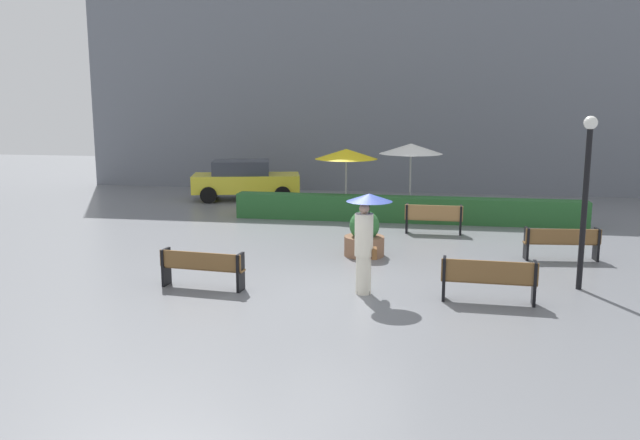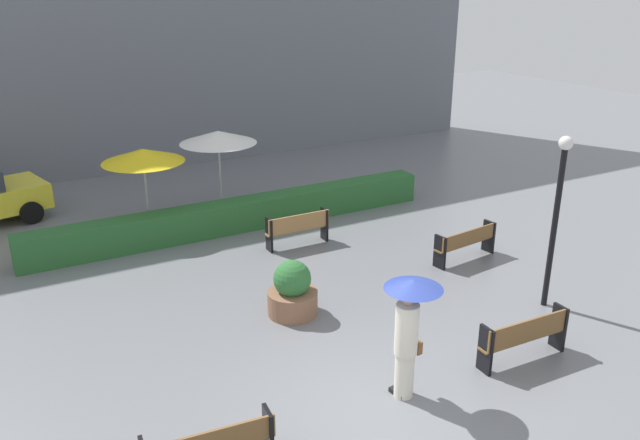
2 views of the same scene
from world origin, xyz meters
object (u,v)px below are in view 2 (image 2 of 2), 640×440
at_px(pedestrian_with_umbrella, 409,323).
at_px(patio_umbrella_yellow, 143,156).
at_px(bench_far_right, 466,242).
at_px(lamp_post, 557,204).
at_px(planter_pot, 292,292).
at_px(patio_umbrella_white, 218,137).
at_px(bench_near_right, 525,335).
at_px(bench_back_row, 298,227).

bearing_deg(pedestrian_with_umbrella, patio_umbrella_yellow, 100.31).
height_order(bench_far_right, lamp_post, lamp_post).
height_order(planter_pot, patio_umbrella_white, patio_umbrella_white).
relative_size(bench_near_right, lamp_post, 0.51).
bearing_deg(planter_pot, patio_umbrella_yellow, 102.22).
distance_m(patio_umbrella_yellow, patio_umbrella_white, 2.23).
bearing_deg(bench_far_right, bench_near_right, -117.56).
distance_m(bench_near_right, lamp_post, 2.95).
height_order(bench_back_row, lamp_post, lamp_post).
height_order(bench_far_right, patio_umbrella_white, patio_umbrella_white).
relative_size(lamp_post, patio_umbrella_yellow, 1.60).
bearing_deg(bench_near_right, patio_umbrella_yellow, 113.35).
bearing_deg(bench_near_right, patio_umbrella_white, 101.25).
bearing_deg(bench_back_row, bench_far_right, -41.07).
distance_m(planter_pot, patio_umbrella_yellow, 6.47).
height_order(bench_near_right, planter_pot, planter_pot).
bearing_deg(patio_umbrella_yellow, bench_far_right, -42.72).
relative_size(bench_back_row, lamp_post, 0.47).
bearing_deg(lamp_post, patio_umbrella_white, 114.66).
distance_m(bench_back_row, patio_umbrella_yellow, 4.55).
xyz_separation_m(bench_far_right, lamp_post, (-0.08, -2.59, 1.77)).
height_order(bench_near_right, patio_umbrella_yellow, patio_umbrella_yellow).
bearing_deg(lamp_post, pedestrian_with_umbrella, -165.59).
bearing_deg(planter_pot, lamp_post, -24.74).
distance_m(lamp_post, patio_umbrella_white, 9.48).
bearing_deg(planter_pot, patio_umbrella_white, 82.17).
bearing_deg(bench_far_right, planter_pot, -175.73).
height_order(bench_near_right, pedestrian_with_umbrella, pedestrian_with_umbrella).
relative_size(pedestrian_with_umbrella, planter_pot, 1.78).
bearing_deg(pedestrian_with_umbrella, bench_far_right, 39.60).
distance_m(bench_far_right, planter_pot, 4.92).
bearing_deg(patio_umbrella_yellow, planter_pot, -77.78).
bearing_deg(lamp_post, bench_near_right, -145.86).
height_order(bench_near_right, bench_back_row, same).
bearing_deg(bench_near_right, bench_far_right, 62.44).
bearing_deg(bench_far_right, patio_umbrella_white, 123.80).
xyz_separation_m(pedestrian_with_umbrella, patio_umbrella_yellow, (-1.73, 9.49, 0.76)).
height_order(bench_back_row, patio_umbrella_white, patio_umbrella_white).
xyz_separation_m(bench_back_row, planter_pot, (-1.73, -3.14, -0.02)).
bearing_deg(pedestrian_with_umbrella, bench_back_row, 78.45).
relative_size(patio_umbrella_yellow, patio_umbrella_white, 0.92).
relative_size(bench_far_right, bench_near_right, 1.00).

